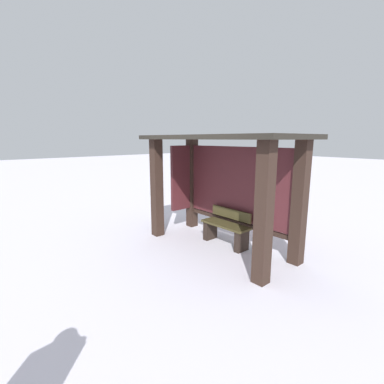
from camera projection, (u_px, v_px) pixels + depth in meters
The scene contains 3 objects.
ground_plane at pixel (218, 247), 5.52m from camera, with size 60.00×60.00×0.00m, color white.
bus_shelter at pixel (221, 172), 5.38m from camera, with size 3.28×1.53×2.21m.
bench_left_inside at pixel (226, 229), 5.60m from camera, with size 1.06×0.37×0.73m.
Camera 1 is at (3.60, -3.79, 2.14)m, focal length 25.67 mm.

